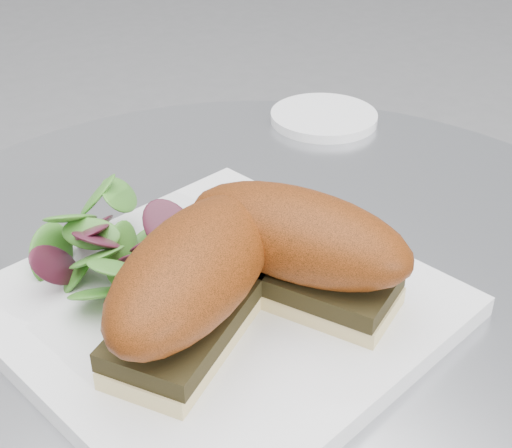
{
  "coord_description": "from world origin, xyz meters",
  "views": [
    {
      "loc": [
        -0.26,
        -0.38,
        1.06
      ],
      "look_at": [
        -0.0,
        0.02,
        0.77
      ],
      "focal_mm": 50.0,
      "sensor_mm": 36.0,
      "label": 1
    }
  ],
  "objects_px": {
    "sandwich_right": "(297,245)",
    "saucer": "(324,117)",
    "plate": "(218,306)",
    "sandwich_left": "(195,279)"
  },
  "relations": [
    {
      "from": "sandwich_right",
      "to": "saucer",
      "type": "relative_size",
      "value": 1.51
    },
    {
      "from": "plate",
      "to": "saucer",
      "type": "bearing_deg",
      "value": 40.01
    },
    {
      "from": "sandwich_left",
      "to": "saucer",
      "type": "bearing_deg",
      "value": 6.99
    },
    {
      "from": "sandwich_right",
      "to": "plate",
      "type": "bearing_deg",
      "value": -144.43
    },
    {
      "from": "plate",
      "to": "saucer",
      "type": "xyz_separation_m",
      "value": [
        0.27,
        0.23,
        -0.0
      ]
    },
    {
      "from": "sandwich_right",
      "to": "saucer",
      "type": "xyz_separation_m",
      "value": [
        0.22,
        0.26,
        -0.05
      ]
    },
    {
      "from": "plate",
      "to": "saucer",
      "type": "distance_m",
      "value": 0.36
    },
    {
      "from": "sandwich_right",
      "to": "saucer",
      "type": "distance_m",
      "value": 0.34
    },
    {
      "from": "plate",
      "to": "sandwich_right",
      "type": "distance_m",
      "value": 0.08
    },
    {
      "from": "sandwich_left",
      "to": "saucer",
      "type": "relative_size",
      "value": 1.57
    }
  ]
}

